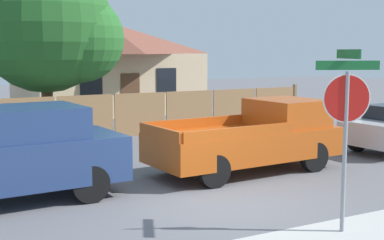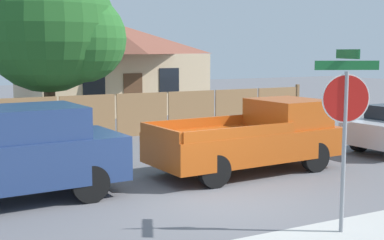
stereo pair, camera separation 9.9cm
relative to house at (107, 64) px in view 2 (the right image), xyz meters
name	(u,v)px [view 2 (the right image)]	position (x,y,z in m)	size (l,w,h in m)	color
ground_plane	(218,202)	(-3.59, -16.97, -2.33)	(80.00, 80.00, 0.00)	slate
wooden_fence	(168,113)	(-0.63, -8.43, -1.57)	(12.09, 0.12, 1.62)	#997047
house	(107,64)	(0.00, 0.00, 0.00)	(8.69, 7.50, 4.50)	beige
oak_tree	(55,28)	(-4.30, -7.03, 1.46)	(4.98, 4.74, 6.28)	brown
red_suv	(4,152)	(-7.36, -15.04, -1.30)	(4.72, 2.20, 1.90)	navy
orange_pickup	(254,138)	(-1.37, -15.02, -1.49)	(4.97, 2.23, 1.76)	#B74C14
stop_sign	(345,109)	(-2.70, -19.50, -0.27)	(0.99, 0.89, 3.03)	gray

